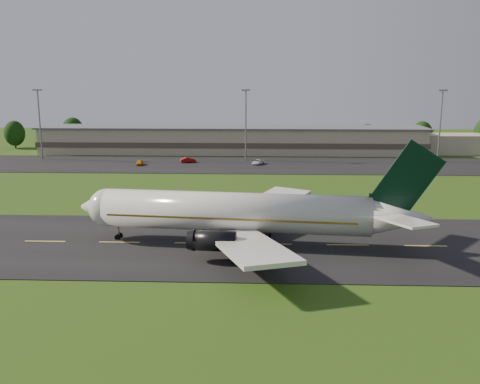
{
  "coord_description": "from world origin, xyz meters",
  "views": [
    {
      "loc": [
        9.48,
        -73.62,
        23.48
      ],
      "look_at": [
        6.22,
        8.0,
        6.0
      ],
      "focal_mm": 40.0,
      "sensor_mm": 36.0,
      "label": 1
    }
  ],
  "objects_px": {
    "light_mast_west": "(39,116)",
    "light_mast_centre": "(246,116)",
    "light_mast_east": "(441,117)",
    "service_vehicle_c": "(258,162)",
    "service_vehicle_d": "(431,162)",
    "terminal": "(252,140)",
    "service_vehicle_a": "(140,163)",
    "service_vehicle_b": "(188,160)",
    "airliner": "(241,213)"
  },
  "relations": [
    {
      "from": "terminal",
      "to": "service_vehicle_d",
      "type": "distance_m",
      "value": 54.63
    },
    {
      "from": "light_mast_centre",
      "to": "airliner",
      "type": "bearing_deg",
      "value": -88.8
    },
    {
      "from": "service_vehicle_d",
      "to": "light_mast_east",
      "type": "bearing_deg",
      "value": -26.15
    },
    {
      "from": "light_mast_centre",
      "to": "service_vehicle_d",
      "type": "distance_m",
      "value": 53.09
    },
    {
      "from": "airliner",
      "to": "service_vehicle_a",
      "type": "height_order",
      "value": "airliner"
    },
    {
      "from": "airliner",
      "to": "service_vehicle_d",
      "type": "relative_size",
      "value": 12.63
    },
    {
      "from": "service_vehicle_b",
      "to": "service_vehicle_c",
      "type": "xyz_separation_m",
      "value": [
        19.74,
        -2.57,
        -0.06
      ]
    },
    {
      "from": "service_vehicle_b",
      "to": "light_mast_centre",
      "type": "bearing_deg",
      "value": -92.26
    },
    {
      "from": "airliner",
      "to": "service_vehicle_d",
      "type": "distance_m",
      "value": 89.67
    },
    {
      "from": "light_mast_west",
      "to": "light_mast_east",
      "type": "height_order",
      "value": "same"
    },
    {
      "from": "light_mast_centre",
      "to": "service_vehicle_d",
      "type": "bearing_deg",
      "value": -6.19
    },
    {
      "from": "terminal",
      "to": "service_vehicle_b",
      "type": "height_order",
      "value": "terminal"
    },
    {
      "from": "light_mast_east",
      "to": "service_vehicle_c",
      "type": "distance_m",
      "value": 53.37
    },
    {
      "from": "light_mast_east",
      "to": "service_vehicle_c",
      "type": "bearing_deg",
      "value": -171.34
    },
    {
      "from": "terminal",
      "to": "service_vehicle_c",
      "type": "xyz_separation_m",
      "value": [
        2.19,
        -24.01,
        -3.24
      ]
    },
    {
      "from": "airliner",
      "to": "terminal",
      "type": "bearing_deg",
      "value": 96.02
    },
    {
      "from": "terminal",
      "to": "service_vehicle_d",
      "type": "bearing_deg",
      "value": -23.51
    },
    {
      "from": "service_vehicle_a",
      "to": "service_vehicle_b",
      "type": "relative_size",
      "value": 0.91
    },
    {
      "from": "terminal",
      "to": "light_mast_west",
      "type": "xyz_separation_m",
      "value": [
        -61.4,
        -16.18,
        8.75
      ]
    },
    {
      "from": "airliner",
      "to": "service_vehicle_a",
      "type": "xyz_separation_m",
      "value": [
        -30.5,
        69.97,
        -3.89
      ]
    },
    {
      "from": "light_mast_east",
      "to": "light_mast_west",
      "type": "bearing_deg",
      "value": 180.0
    },
    {
      "from": "airliner",
      "to": "light_mast_east",
      "type": "bearing_deg",
      "value": 62.2
    },
    {
      "from": "service_vehicle_b",
      "to": "light_mast_west",
      "type": "bearing_deg",
      "value": 62.87
    },
    {
      "from": "service_vehicle_d",
      "to": "service_vehicle_c",
      "type": "bearing_deg",
      "value": 99.41
    },
    {
      "from": "light_mast_east",
      "to": "service_vehicle_b",
      "type": "bearing_deg",
      "value": -175.77
    },
    {
      "from": "light_mast_centre",
      "to": "light_mast_west",
      "type": "bearing_deg",
      "value": 180.0
    },
    {
      "from": "terminal",
      "to": "service_vehicle_d",
      "type": "xyz_separation_m",
      "value": [
        50.0,
        -21.75,
        -3.3
      ]
    },
    {
      "from": "airliner",
      "to": "light_mast_centre",
      "type": "bearing_deg",
      "value": 97.06
    },
    {
      "from": "service_vehicle_a",
      "to": "light_mast_east",
      "type": "bearing_deg",
      "value": 1.77
    },
    {
      "from": "light_mast_centre",
      "to": "service_vehicle_c",
      "type": "relative_size",
      "value": 4.33
    },
    {
      "from": "light_mast_east",
      "to": "service_vehicle_c",
      "type": "xyz_separation_m",
      "value": [
        -51.41,
        -7.83,
        -11.99
      ]
    },
    {
      "from": "light_mast_west",
      "to": "light_mast_centre",
      "type": "bearing_deg",
      "value": 0.0
    },
    {
      "from": "light_mast_centre",
      "to": "service_vehicle_d",
      "type": "xyz_separation_m",
      "value": [
        51.4,
        -5.57,
        -12.05
      ]
    },
    {
      "from": "terminal",
      "to": "service_vehicle_b",
      "type": "xyz_separation_m",
      "value": [
        -17.55,
        -21.44,
        -3.18
      ]
    },
    {
      "from": "service_vehicle_a",
      "to": "airliner",
      "type": "bearing_deg",
      "value": -71.56
    },
    {
      "from": "service_vehicle_c",
      "to": "service_vehicle_d",
      "type": "xyz_separation_m",
      "value": [
        47.81,
        2.26,
        -0.06
      ]
    },
    {
      "from": "light_mast_west",
      "to": "light_mast_east",
      "type": "bearing_deg",
      "value": 0.0
    },
    {
      "from": "service_vehicle_b",
      "to": "service_vehicle_c",
      "type": "distance_m",
      "value": 19.9
    },
    {
      "from": "service_vehicle_b",
      "to": "airliner",
      "type": "bearing_deg",
      "value": 173.1
    },
    {
      "from": "service_vehicle_c",
      "to": "service_vehicle_d",
      "type": "height_order",
      "value": "service_vehicle_c"
    },
    {
      "from": "light_mast_west",
      "to": "service_vehicle_d",
      "type": "height_order",
      "value": "light_mast_west"
    },
    {
      "from": "service_vehicle_a",
      "to": "service_vehicle_d",
      "type": "distance_m",
      "value": 80.35
    },
    {
      "from": "light_mast_east",
      "to": "service_vehicle_d",
      "type": "height_order",
      "value": "light_mast_east"
    },
    {
      "from": "light_mast_centre",
      "to": "service_vehicle_c",
      "type": "distance_m",
      "value": 14.76
    },
    {
      "from": "light_mast_centre",
      "to": "service_vehicle_c",
      "type": "height_order",
      "value": "light_mast_centre"
    },
    {
      "from": "service_vehicle_b",
      "to": "service_vehicle_d",
      "type": "relative_size",
      "value": 1.07
    },
    {
      "from": "light_mast_west",
      "to": "service_vehicle_c",
      "type": "relative_size",
      "value": 4.33
    },
    {
      "from": "light_mast_east",
      "to": "service_vehicle_a",
      "type": "relative_size",
      "value": 5.17
    },
    {
      "from": "light_mast_east",
      "to": "service_vehicle_d",
      "type": "xyz_separation_m",
      "value": [
        -3.6,
        -5.57,
        -12.05
      ]
    },
    {
      "from": "light_mast_west",
      "to": "light_mast_east",
      "type": "relative_size",
      "value": 1.0
    }
  ]
}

